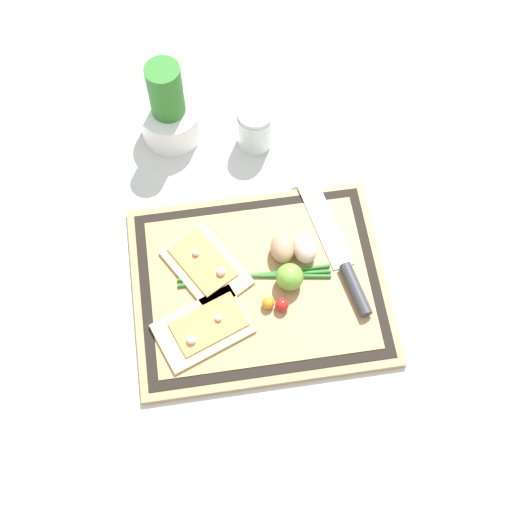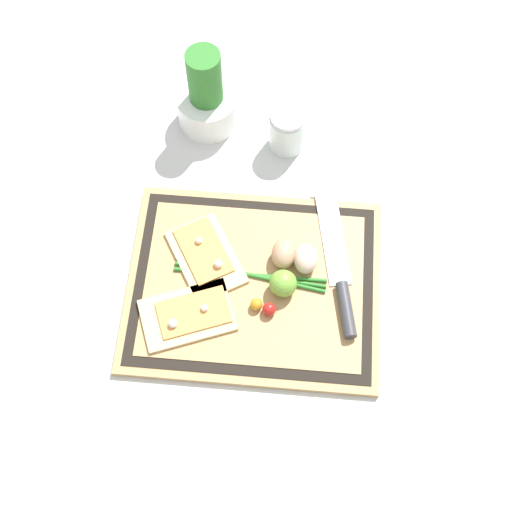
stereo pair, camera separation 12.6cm
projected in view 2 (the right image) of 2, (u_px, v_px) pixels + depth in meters
The scene contains 13 objects.
ground_plane at pixel (254, 287), 1.27m from camera, with size 6.00×6.00×0.00m, color silver.
cutting_board at pixel (254, 285), 1.27m from camera, with size 0.45×0.37×0.02m.
pizza_slice_near at pixel (189, 315), 1.23m from camera, with size 0.18×0.15×0.02m.
pizza_slice_far at pixel (206, 256), 1.28m from camera, with size 0.16×0.18×0.02m.
knife at pixel (341, 283), 1.25m from camera, with size 0.09×0.30×0.02m.
egg_brown at pixel (284, 254), 1.26m from camera, with size 0.04×0.06×0.04m, color tan.
egg_pink at pixel (306, 259), 1.26m from camera, with size 0.04×0.06×0.04m, color beige.
lime at pixel (283, 283), 1.23m from camera, with size 0.05×0.05×0.05m, color #70A838.
cherry_tomato_red at pixel (269, 309), 1.23m from camera, with size 0.02×0.02×0.02m, color red.
cherry_tomato_yellow at pixel (256, 304), 1.23m from camera, with size 0.02×0.02×0.02m, color orange.
scallion_bunch at pixel (250, 275), 1.26m from camera, with size 0.27×0.05×0.01m.
herb_pot at pixel (207, 99), 1.37m from camera, with size 0.12×0.12×0.19m.
sauce_jar at pixel (287, 132), 1.37m from camera, with size 0.07×0.07×0.09m.
Camera 2 is at (0.05, -0.50, 1.17)m, focal length 50.00 mm.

